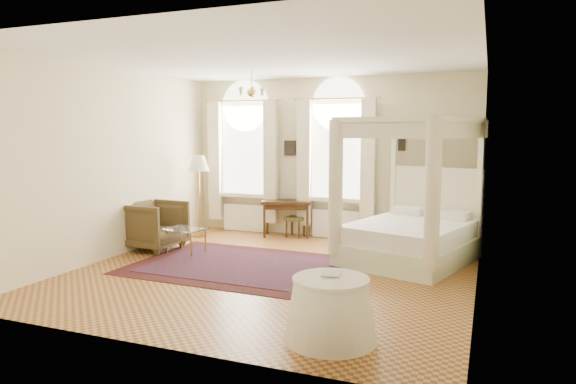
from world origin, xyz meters
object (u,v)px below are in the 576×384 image
(armchair, at_px, (154,225))
(side_table, at_px, (331,309))
(coffee_table, at_px, (186,231))
(writing_desk, at_px, (287,206))
(nightstand, at_px, (463,233))
(canopy_bed, at_px, (409,230))
(floor_lamp, at_px, (199,168))
(stool, at_px, (295,220))

(armchair, bearing_deg, side_table, -120.82)
(armchair, bearing_deg, coffee_table, -92.62)
(writing_desk, relative_size, coffee_table, 1.52)
(nightstand, xyz_separation_m, writing_desk, (-3.52, -0.00, 0.32))
(coffee_table, distance_m, side_table, 4.54)
(canopy_bed, relative_size, coffee_table, 3.57)
(coffee_table, relative_size, side_table, 0.75)
(floor_lamp, bearing_deg, stool, 20.11)
(canopy_bed, bearing_deg, nightstand, 56.39)
(canopy_bed, height_order, coffee_table, canopy_bed)
(writing_desk, bearing_deg, coffee_table, -118.80)
(nightstand, bearing_deg, side_table, -102.59)
(canopy_bed, bearing_deg, writing_desk, 155.48)
(coffee_table, bearing_deg, nightstand, 24.03)
(writing_desk, xyz_separation_m, side_table, (2.43, -4.87, -0.32))
(nightstand, height_order, floor_lamp, floor_lamp)
(armchair, relative_size, coffee_table, 1.34)
(writing_desk, bearing_deg, stool, 0.00)
(floor_lamp, bearing_deg, armchair, -98.08)
(nightstand, relative_size, coffee_table, 0.90)
(coffee_table, bearing_deg, writing_desk, 61.20)
(canopy_bed, relative_size, writing_desk, 2.35)
(canopy_bed, height_order, writing_desk, canopy_bed)
(stool, height_order, coffee_table, coffee_table)
(stool, distance_m, side_table, 5.36)
(stool, bearing_deg, armchair, -135.93)
(nightstand, height_order, stool, nightstand)
(side_table, bearing_deg, coffee_table, 141.96)
(canopy_bed, relative_size, armchair, 2.65)
(canopy_bed, relative_size, side_table, 2.67)
(stool, xyz_separation_m, side_table, (2.24, -4.87, -0.03))
(floor_lamp, bearing_deg, canopy_bed, -7.01)
(writing_desk, xyz_separation_m, stool, (0.19, 0.00, -0.30))
(writing_desk, xyz_separation_m, floor_lamp, (-1.70, -0.69, 0.80))
(coffee_table, bearing_deg, armchair, 174.60)
(stool, bearing_deg, floor_lamp, -159.89)
(writing_desk, bearing_deg, floor_lamp, -157.83)
(armchair, bearing_deg, floor_lamp, -5.31)
(canopy_bed, relative_size, floor_lamp, 1.55)
(nightstand, relative_size, stool, 1.56)
(stool, relative_size, coffee_table, 0.58)
(armchair, xyz_separation_m, floor_lamp, (0.19, 1.32, 1.00))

